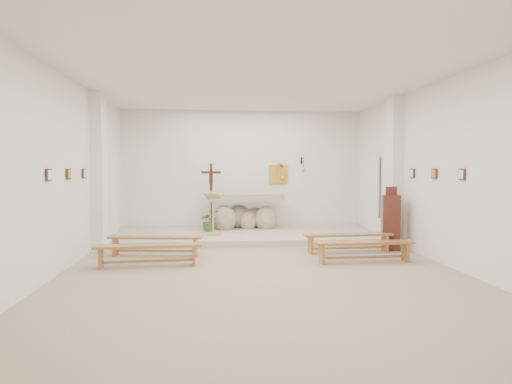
{
  "coord_description": "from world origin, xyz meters",
  "views": [
    {
      "loc": [
        -0.81,
        -8.38,
        1.83
      ],
      "look_at": [
        0.09,
        1.6,
        1.3
      ],
      "focal_mm": 32.0,
      "sensor_mm": 36.0,
      "label": 1
    }
  ],
  "objects": [
    {
      "name": "ceiling",
      "position": [
        0.0,
        0.0,
        3.49
      ],
      "size": [
        7.0,
        10.0,
        0.02
      ],
      "primitive_type": "cube",
      "color": "silver",
      "rests_on": "wall_back"
    },
    {
      "name": "wall_back",
      "position": [
        0.0,
        4.99,
        1.75
      ],
      "size": [
        7.0,
        0.02,
        3.5
      ],
      "primitive_type": "cube",
      "color": "white",
      "rests_on": "ground"
    },
    {
      "name": "wall_right",
      "position": [
        3.49,
        0.0,
        1.75
      ],
      "size": [
        0.02,
        10.0,
        3.5
      ],
      "primitive_type": "cube",
      "color": "white",
      "rests_on": "ground"
    },
    {
      "name": "pilaster_left",
      "position": [
        -3.37,
        2.0,
        1.75
      ],
      "size": [
        0.26,
        0.55,
        3.5
      ],
      "primitive_type": "cube",
      "color": "white",
      "rests_on": "ground"
    },
    {
      "name": "gold_wall_relief",
      "position": [
        1.05,
        4.96,
        1.65
      ],
      "size": [
        0.55,
        0.04,
        0.55
      ],
      "primitive_type": "cube",
      "color": "gold",
      "rests_on": "wall_back"
    },
    {
      "name": "bench_right_front",
      "position": [
        2.05,
        1.17,
        0.31
      ],
      "size": [
        1.96,
        0.42,
        0.41
      ],
      "rotation": [
        0.0,
        0.0,
        0.06
      ],
      "color": "#A96731",
      "rests_on": "ground"
    },
    {
      "name": "station_frame_left_rear",
      "position": [
        -3.47,
        1.2,
        1.72
      ],
      "size": [
        0.03,
        0.2,
        0.2
      ],
      "primitive_type": "cube",
      "color": "#43291D",
      "rests_on": "wall_left"
    },
    {
      "name": "station_frame_right_front",
      "position": [
        3.47,
        -0.8,
        1.72
      ],
      "size": [
        0.03,
        0.2,
        0.2
      ],
      "primitive_type": "cube",
      "color": "#43291D",
      "rests_on": "wall_right"
    },
    {
      "name": "pilaster_right",
      "position": [
        3.37,
        2.0,
        1.75
      ],
      "size": [
        0.26,
        0.55,
        3.5
      ],
      "primitive_type": "cube",
      "color": "white",
      "rests_on": "ground"
    },
    {
      "name": "bench_right_second",
      "position": [
        2.05,
        0.12,
        0.31
      ],
      "size": [
        1.95,
        0.36,
        0.41
      ],
      "rotation": [
        0.0,
        0.0,
        0.03
      ],
      "color": "#A96731",
      "rests_on": "ground"
    },
    {
      "name": "wall_left",
      "position": [
        -3.49,
        0.0,
        1.75
      ],
      "size": [
        0.02,
        10.0,
        3.5
      ],
      "primitive_type": "cube",
      "color": "white",
      "rests_on": "ground"
    },
    {
      "name": "station_frame_left_mid",
      "position": [
        -3.47,
        0.2,
        1.72
      ],
      "size": [
        0.03,
        0.2,
        0.2
      ],
      "primitive_type": "cube",
      "color": "#43291D",
      "rests_on": "wall_left"
    },
    {
      "name": "potted_plant",
      "position": [
        -0.97,
        3.73,
        0.43
      ],
      "size": [
        0.6,
        0.55,
        0.56
      ],
      "primitive_type": "imported",
      "rotation": [
        0.0,
        0.0,
        0.25
      ],
      "color": "#336327",
      "rests_on": "sanctuary_platform"
    },
    {
      "name": "station_frame_right_mid",
      "position": [
        3.47,
        0.2,
        1.72
      ],
      "size": [
        0.03,
        0.2,
        0.2
      ],
      "primitive_type": "cube",
      "color": "#43291D",
      "rests_on": "wall_right"
    },
    {
      "name": "sanctuary_platform",
      "position": [
        0.0,
        3.5,
        0.07
      ],
      "size": [
        6.98,
        3.0,
        0.15
      ],
      "primitive_type": "cube",
      "color": "beige",
      "rests_on": "ground"
    },
    {
      "name": "station_frame_right_rear",
      "position": [
        3.47,
        1.2,
        1.72
      ],
      "size": [
        0.03,
        0.2,
        0.2
      ],
      "primitive_type": "cube",
      "color": "#43291D",
      "rests_on": "wall_right"
    },
    {
      "name": "bench_left_front",
      "position": [
        -2.05,
        1.17,
        0.31
      ],
      "size": [
        1.97,
        0.56,
        0.41
      ],
      "rotation": [
        0.0,
        0.0,
        -0.13
      ],
      "color": "#A96731",
      "rests_on": "ground"
    },
    {
      "name": "station_frame_left_front",
      "position": [
        -3.47,
        -0.8,
        1.72
      ],
      "size": [
        0.03,
        0.2,
        0.2
      ],
      "primitive_type": "cube",
      "color": "#43291D",
      "rests_on": "wall_left"
    },
    {
      "name": "radiator_left",
      "position": [
        -3.43,
        2.7,
        0.27
      ],
      "size": [
        0.1,
        0.85,
        0.52
      ],
      "primitive_type": "cube",
      "color": "silver",
      "rests_on": "ground"
    },
    {
      "name": "bench_left_second",
      "position": [
        -2.05,
        0.12,
        0.31
      ],
      "size": [
        1.96,
        0.45,
        0.41
      ],
      "rotation": [
        0.0,
        0.0,
        0.07
      ],
      "color": "#A96731",
      "rests_on": "ground"
    },
    {
      "name": "sanctuary_lamp",
      "position": [
        1.75,
        4.71,
        1.81
      ],
      "size": [
        0.11,
        0.36,
        0.44
      ],
      "color": "black",
      "rests_on": "wall_back"
    },
    {
      "name": "crucifix_stand",
      "position": [
        -0.92,
        4.3,
        1.19
      ],
      "size": [
        0.55,
        0.24,
        1.8
      ],
      "rotation": [
        0.0,
        0.0,
        -0.12
      ],
      "color": "#331E10",
      "rests_on": "sanctuary_platform"
    },
    {
      "name": "donation_pedestal",
      "position": [
        3.1,
        1.43,
        0.62
      ],
      "size": [
        0.47,
        0.47,
        1.42
      ],
      "rotation": [
        0.0,
        0.0,
        -0.27
      ],
      "color": "#4F2216",
      "rests_on": "ground"
    },
    {
      "name": "radiator_right",
      "position": [
        3.43,
        2.7,
        0.27
      ],
      "size": [
        0.1,
        0.85,
        0.52
      ],
      "primitive_type": "cube",
      "color": "silver",
      "rests_on": "ground"
    },
    {
      "name": "ground",
      "position": [
        0.0,
        0.0,
        0.0
      ],
      "size": [
        7.0,
        10.0,
        0.0
      ],
      "primitive_type": "cube",
      "color": "tan",
      "rests_on": "ground"
    },
    {
      "name": "lectern",
      "position": [
        -0.87,
        3.02,
        0.68
      ],
      "size": [
        0.45,
        0.41,
        1.08
      ],
      "rotation": [
        0.0,
        0.0,
        -0.26
      ],
      "color": "tan",
      "rests_on": "sanctuary_platform"
    },
    {
      "name": "altar",
      "position": [
        0.01,
        4.27,
        0.56
      ],
      "size": [
        2.11,
        0.99,
        1.07
      ],
      "rotation": [
        0.0,
        0.0,
        0.06
      ],
      "color": "beige",
      "rests_on": "sanctuary_platform"
    }
  ]
}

